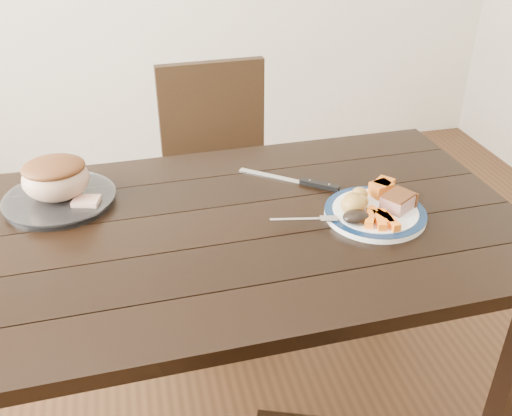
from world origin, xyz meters
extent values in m
plane|color=#472B16|center=(0.00, 0.00, 0.00)|extent=(4.00, 4.00, 0.00)
cube|color=black|center=(0.00, 0.00, 0.73)|extent=(1.62, 0.94, 0.04)
cube|color=black|center=(0.71, 0.39, 0.35)|extent=(0.07, 0.07, 0.71)
cube|color=black|center=(0.12, 0.65, 0.45)|extent=(0.44, 0.44, 0.04)
cube|color=black|center=(0.11, 0.85, 0.70)|extent=(0.42, 0.06, 0.46)
cube|color=black|center=(0.29, 0.84, 0.21)|extent=(0.04, 0.04, 0.43)
cube|color=black|center=(0.30, 0.48, 0.21)|extent=(0.04, 0.04, 0.43)
cube|color=black|center=(-0.07, 0.82, 0.21)|extent=(0.04, 0.04, 0.43)
cube|color=black|center=(-0.06, 0.46, 0.21)|extent=(0.04, 0.04, 0.43)
cylinder|color=white|center=(0.40, -0.05, 0.76)|extent=(0.27, 0.27, 0.02)
torus|color=#0C203E|center=(0.40, -0.05, 0.77)|extent=(0.27, 0.27, 0.02)
cylinder|color=white|center=(-0.43, 0.22, 0.76)|extent=(0.30, 0.30, 0.02)
cube|color=#AC7469|center=(0.46, -0.06, 0.79)|extent=(0.10, 0.10, 0.04)
ellipsoid|color=gold|center=(0.38, 0.00, 0.79)|extent=(0.05, 0.04, 0.04)
ellipsoid|color=gold|center=(0.33, -0.05, 0.79)|extent=(0.06, 0.05, 0.05)
ellipsoid|color=gold|center=(0.34, -0.06, 0.80)|extent=(0.06, 0.06, 0.05)
ellipsoid|color=gold|center=(0.35, -0.02, 0.79)|extent=(0.05, 0.04, 0.04)
ellipsoid|color=gold|center=(0.37, -0.03, 0.79)|extent=(0.04, 0.04, 0.04)
cube|color=orange|center=(0.40, -0.11, 0.78)|extent=(0.02, 0.07, 0.02)
cube|color=orange|center=(0.36, -0.11, 0.78)|extent=(0.05, 0.07, 0.02)
cube|color=orange|center=(0.38, -0.12, 0.78)|extent=(0.03, 0.07, 0.02)
cube|color=orange|center=(0.39, -0.09, 0.78)|extent=(0.05, 0.07, 0.02)
cube|color=orange|center=(0.41, -0.13, 0.78)|extent=(0.03, 0.07, 0.02)
cube|color=orange|center=(0.45, 0.02, 0.79)|extent=(0.07, 0.06, 0.04)
cube|color=orange|center=(0.46, 0.03, 0.79)|extent=(0.07, 0.07, 0.04)
ellipsoid|color=black|center=(0.33, -0.10, 0.79)|extent=(0.07, 0.05, 0.03)
cube|color=silver|center=(0.18, -0.05, 0.77)|extent=(0.14, 0.04, 0.00)
cube|color=silver|center=(0.26, -0.07, 0.77)|extent=(0.05, 0.03, 0.00)
ellipsoid|color=tan|center=(-0.43, 0.22, 0.83)|extent=(0.18, 0.16, 0.12)
cube|color=tan|center=(-0.36, 0.16, 0.78)|extent=(0.08, 0.07, 0.02)
cube|color=silver|center=(0.18, 0.23, 0.75)|extent=(0.17, 0.14, 0.00)
cube|color=black|center=(0.31, 0.14, 0.76)|extent=(0.11, 0.09, 0.01)
camera|label=1|loc=(-0.21, -1.25, 1.57)|focal=40.00mm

